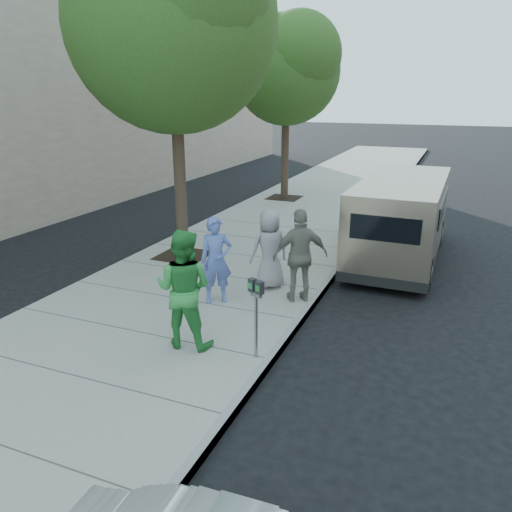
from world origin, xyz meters
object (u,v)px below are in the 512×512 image
object	(u,v)px
person_gray_shirt	(270,249)
tree_far	(288,65)
parking_meter	(256,302)
person_striped_polo	(300,256)
person_officer	(216,260)
van	(401,217)
person_green_shirt	(184,289)
tree_near	(174,17)

from	to	relation	value
person_gray_shirt	tree_far	bearing A→B (deg)	-115.88
parking_meter	person_striped_polo	bearing A→B (deg)	113.94
person_officer	person_striped_polo	distance (m)	1.60
tree_far	person_officer	bearing A→B (deg)	-78.55
tree_far	parking_meter	size ratio (longest dim) A/B	5.12
tree_far	person_officer	distance (m)	10.75
van	person_green_shirt	world-z (taller)	person_green_shirt
van	person_striped_polo	world-z (taller)	van
tree_far	person_striped_polo	xyz separation A→B (m)	(3.45, -9.17, -3.82)
van	person_striped_polo	distance (m)	4.01
person_officer	person_striped_polo	world-z (taller)	person_striped_polo
person_gray_shirt	person_striped_polo	size ratio (longest dim) A/B	0.90
tree_far	person_gray_shirt	size ratio (longest dim) A/B	3.95
tree_near	van	size ratio (longest dim) A/B	1.36
parking_meter	person_striped_polo	world-z (taller)	person_striped_polo
person_green_shirt	person_gray_shirt	world-z (taller)	person_green_shirt
person_striped_polo	person_green_shirt	bearing A→B (deg)	31.24
tree_far	person_striped_polo	distance (m)	10.52
person_striped_polo	parking_meter	bearing A→B (deg)	58.23
tree_near	van	distance (m)	6.95
person_striped_polo	van	bearing A→B (deg)	-143.51
tree_near	tree_far	distance (m)	7.63
person_officer	person_gray_shirt	size ratio (longest dim) A/B	1.02
person_gray_shirt	person_striped_polo	xyz separation A→B (m)	(0.79, -0.44, 0.09)
tree_far	person_striped_polo	size ratio (longest dim) A/B	3.57
tree_far	parking_meter	bearing A→B (deg)	-73.09
tree_far	van	bearing A→B (deg)	-48.06
van	person_gray_shirt	xyz separation A→B (m)	(-2.20, -3.32, -0.11)
person_green_shirt	person_striped_polo	distance (m)	2.65
person_striped_polo	person_gray_shirt	bearing A→B (deg)	-61.90
tree_near	person_gray_shirt	distance (m)	5.41
person_gray_shirt	person_green_shirt	bearing A→B (deg)	39.93
tree_near	parking_meter	world-z (taller)	tree_near
tree_far	person_gray_shirt	bearing A→B (deg)	-73.06
tree_near	person_striped_polo	xyz separation A→B (m)	(3.45, -1.57, -4.49)
van	person_striped_polo	bearing A→B (deg)	-109.74
parking_meter	person_gray_shirt	size ratio (longest dim) A/B	0.77
van	person_officer	world-z (taller)	van
tree_near	person_green_shirt	size ratio (longest dim) A/B	3.93
tree_far	van	xyz separation A→B (m)	(4.86, -5.41, -3.80)
parking_meter	person_green_shirt	size ratio (longest dim) A/B	0.66
tree_far	van	size ratio (longest dim) A/B	1.17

